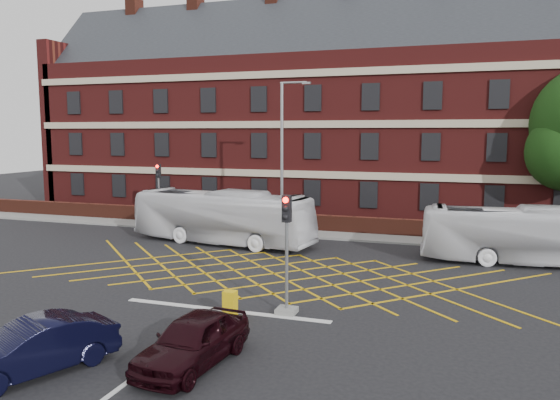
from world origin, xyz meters
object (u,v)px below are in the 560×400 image
(car_maroon, at_px, (193,340))
(traffic_light_near, at_px, (287,265))
(bus_right, at_px, (528,236))
(traffic_light_far, at_px, (159,200))
(direction_signs, at_px, (151,206))
(utility_cabinet, at_px, (230,305))
(car_navy, at_px, (33,348))
(bus_left, at_px, (222,217))
(street_lamp, at_px, (283,186))

(car_maroon, height_order, traffic_light_near, traffic_light_near)
(bus_right, height_order, traffic_light_far, traffic_light_far)
(bus_right, bearing_deg, direction_signs, 77.05)
(traffic_light_near, height_order, utility_cabinet, traffic_light_near)
(direction_signs, bearing_deg, traffic_light_far, 47.75)
(car_navy, relative_size, car_maroon, 1.05)
(direction_signs, relative_size, utility_cabinet, 2.22)
(bus_left, height_order, street_lamp, street_lamp)
(traffic_light_near, bearing_deg, direction_signs, 135.06)
(bus_left, bearing_deg, direction_signs, 70.85)
(bus_right, xyz_separation_m, traffic_light_near, (-8.96, -10.83, 0.34))
(traffic_light_near, height_order, direction_signs, traffic_light_near)
(utility_cabinet, bearing_deg, car_navy, -119.55)
(bus_right, height_order, street_lamp, street_lamp)
(direction_signs, bearing_deg, bus_right, -8.77)
(car_navy, bearing_deg, street_lamp, 113.18)
(bus_right, height_order, car_navy, bus_right)
(bus_left, bearing_deg, street_lamp, -43.53)
(bus_left, bearing_deg, utility_cabinet, -145.25)
(traffic_light_near, bearing_deg, utility_cabinet, -146.18)
(car_navy, distance_m, direction_signs, 23.34)
(car_navy, relative_size, street_lamp, 0.47)
(bus_left, bearing_deg, bus_right, -80.48)
(bus_left, distance_m, car_maroon, 16.88)
(car_navy, distance_m, car_maroon, 4.22)
(car_navy, height_order, car_maroon, car_navy)
(bus_right, bearing_deg, street_lamp, 76.81)
(car_navy, height_order, utility_cabinet, car_navy)
(bus_left, distance_m, car_navy, 17.69)
(street_lamp, bearing_deg, car_navy, -91.43)
(traffic_light_near, bearing_deg, street_lamp, 108.87)
(bus_left, height_order, bus_right, bus_left)
(traffic_light_far, bearing_deg, direction_signs, -132.25)
(traffic_light_near, xyz_separation_m, traffic_light_far, (-14.11, 14.87, 0.00))
(car_navy, relative_size, direction_signs, 2.00)
(traffic_light_near, distance_m, direction_signs, 20.46)
(bus_left, xyz_separation_m, car_navy, (2.48, -17.50, -0.83))
(street_lamp, bearing_deg, direction_signs, 171.55)
(bus_left, distance_m, utility_cabinet, 13.16)
(bus_right, distance_m, direction_signs, 23.72)
(car_navy, height_order, street_lamp, street_lamp)
(car_maroon, bearing_deg, utility_cabinet, 104.52)
(car_maroon, xyz_separation_m, street_lamp, (-3.30, 17.93, 2.55))
(car_navy, distance_m, street_lamp, 19.95)
(bus_right, height_order, car_maroon, bus_right)
(bus_right, distance_m, street_lamp, 13.68)
(direction_signs, bearing_deg, car_navy, -65.81)
(direction_signs, height_order, utility_cabinet, direction_signs)
(street_lamp, distance_m, direction_signs, 10.34)
(street_lamp, height_order, utility_cabinet, street_lamp)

